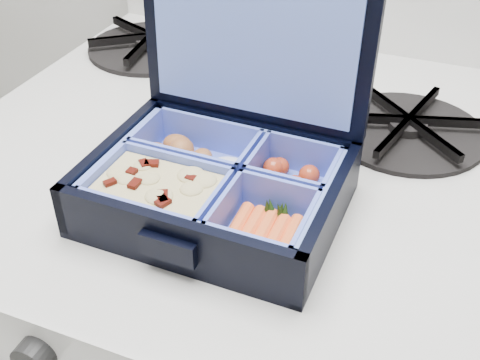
% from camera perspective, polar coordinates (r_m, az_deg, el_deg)
% --- Properties ---
extents(bento_box, '(0.22, 0.17, 0.05)m').
position_cam_1_polar(bento_box, '(0.52, -2.28, -0.72)').
color(bento_box, black).
rests_on(bento_box, stove).
extents(burner_grate, '(0.21, 0.21, 0.02)m').
position_cam_1_polar(burner_grate, '(0.66, 15.65, 5.14)').
color(burner_grate, black).
rests_on(burner_grate, stove).
extents(burner_grate_rear, '(0.22, 0.22, 0.02)m').
position_cam_1_polar(burner_grate_rear, '(0.84, -8.34, 12.79)').
color(burner_grate_rear, black).
rests_on(burner_grate_rear, stove).
extents(fork, '(0.12, 0.17, 0.01)m').
position_cam_1_polar(fork, '(0.64, 5.96, 4.60)').
color(fork, silver).
rests_on(fork, stove).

